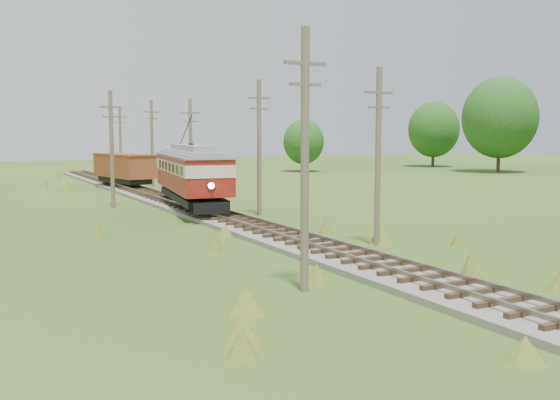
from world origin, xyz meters
TOP-DOWN VIEW (x-y plane):
  - railbed_main at (0.00, 34.00)m, footprint 3.60×96.00m
  - streetcar at (-0.00, 35.43)m, footprint 5.27×13.74m
  - gondola at (-0.00, 55.24)m, footprint 4.38×9.23m
  - gravel_pile at (4.06, 47.56)m, footprint 3.02×3.20m
  - utility_pole_r_2 at (3.30, 18.00)m, footprint 1.60×0.30m
  - utility_pole_r_3 at (3.20, 31.00)m, footprint 1.60×0.30m
  - utility_pole_r_4 at (3.00, 44.00)m, footprint 1.60×0.30m
  - utility_pole_r_5 at (3.40, 57.00)m, footprint 1.60×0.30m
  - utility_pole_r_6 at (3.20, 70.00)m, footprint 1.60×0.30m
  - utility_pole_l_a at (-4.20, 12.00)m, footprint 1.60×0.30m
  - utility_pole_l_b at (-4.50, 40.00)m, footprint 1.60×0.30m
  - tree_right_4 at (54.00, 58.00)m, footprint 10.50×10.50m
  - tree_right_5 at (56.00, 74.00)m, footprint 8.40×8.40m
  - tree_mid_b at (30.00, 72.00)m, footprint 5.88×5.88m

SIDE VIEW (x-z plane):
  - railbed_main at x=0.00m, z-range -0.09..0.48m
  - gravel_pile at x=4.06m, z-range -0.04..1.06m
  - gondola at x=0.00m, z-range 0.68..3.62m
  - streetcar at x=0.00m, z-range -0.27..5.94m
  - utility_pole_r_4 at x=3.00m, z-range 0.12..8.52m
  - tree_mid_b at x=30.00m, z-range 0.54..8.12m
  - utility_pole_r_2 at x=3.30m, z-range 0.12..8.72m
  - utility_pole_l_b at x=-4.50m, z-range 0.12..8.72m
  - utility_pole_r_6 at x=3.20m, z-range 0.12..8.82m
  - utility_pole_r_5 at x=3.40m, z-range 0.13..9.03m
  - utility_pole_r_3 at x=3.20m, z-range 0.13..9.13m
  - utility_pole_l_a at x=-4.20m, z-range 0.13..9.13m
  - tree_right_5 at x=56.00m, z-range 0.78..11.60m
  - tree_right_4 at x=54.00m, z-range 0.98..14.51m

